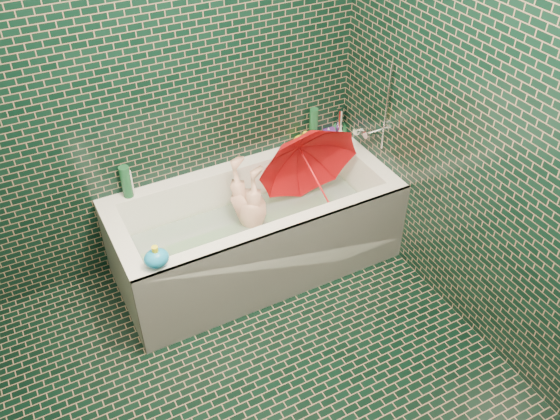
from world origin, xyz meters
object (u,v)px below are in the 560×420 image
umbrella (315,178)px  bathtub (257,239)px  bath_toy (156,258)px  child (251,221)px  rubber_duck (301,139)px

umbrella → bathtub: bearing=-178.1°
bathtub → umbrella: umbrella is taller
bathtub → umbrella: bearing=-9.6°
umbrella → bath_toy: bearing=-155.8°
child → rubber_duck: (0.51, 0.28, 0.28)m
child → umbrella: size_ratio=1.39×
bathtub → bath_toy: size_ratio=10.70×
child → rubber_duck: size_ratio=6.73×
umbrella → rubber_duck: bearing=83.5°
umbrella → child: bearing=173.0°
child → rubber_duck: rubber_duck is taller
child → umbrella: (0.37, -0.13, 0.28)m
child → bathtub: bearing=-11.9°
bathtub → umbrella: 0.53m
child → bath_toy: bearing=-78.8°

